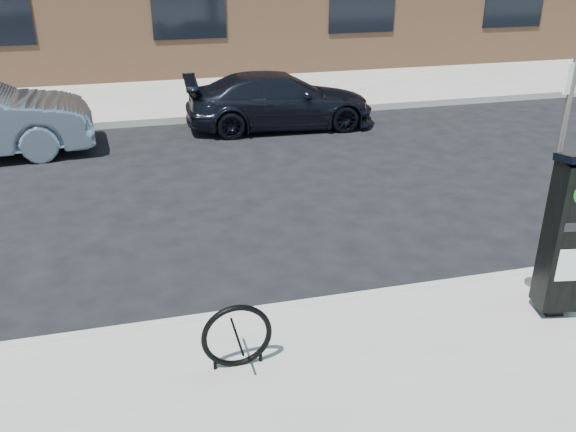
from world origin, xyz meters
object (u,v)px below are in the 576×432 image
object	(u,v)px
sign_pole	(553,180)
bike_rack	(237,336)
parking_kiosk	(567,234)
car_dark	(280,100)

from	to	relation	value
sign_pole	bike_rack	size ratio (longest dim) A/B	3.90
sign_pole	bike_rack	distance (m)	3.73
parking_kiosk	sign_pole	world-z (taller)	sign_pole
bike_rack	car_dark	world-z (taller)	car_dark
bike_rack	car_dark	size ratio (longest dim) A/B	0.16
parking_kiosk	bike_rack	world-z (taller)	parking_kiosk
parking_kiosk	bike_rack	bearing A→B (deg)	-168.72
sign_pole	car_dark	distance (m)	7.62
sign_pole	bike_rack	bearing A→B (deg)	172.58
parking_kiosk	bike_rack	size ratio (longest dim) A/B	2.74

